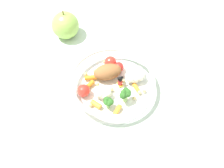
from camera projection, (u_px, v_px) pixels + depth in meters
The scene contains 4 objects.
ground_plane at pixel (103, 91), 0.75m from camera, with size 2.40×2.40×0.00m, color silver.
food_container at pixel (113, 82), 0.73m from camera, with size 0.22×0.22×0.05m.
loose_apple at pixel (65, 25), 0.83m from camera, with size 0.08×0.08×0.09m.
folded_napkin at pixel (200, 150), 0.65m from camera, with size 0.11×0.12×0.01m, color white.
Camera 1 is at (0.31, 0.28, 0.62)m, focal length 46.73 mm.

